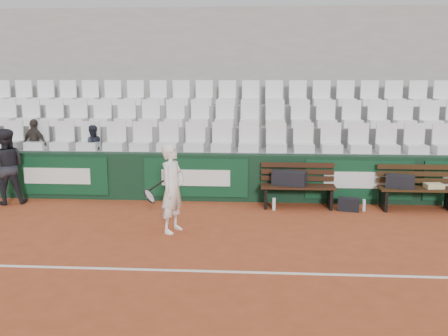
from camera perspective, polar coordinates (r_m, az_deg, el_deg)
ground at (r=7.03m, az=-5.46°, el=-11.60°), size 80.00×80.00×0.00m
court_baseline at (r=7.03m, az=-5.46°, el=-11.57°), size 18.00×0.06×0.01m
back_barrier at (r=10.69m, az=-1.70°, el=-1.05°), size 18.00×0.34×1.00m
grandstand_tier_front at (r=11.31m, az=-1.73°, el=-0.40°), size 18.00×0.95×1.00m
grandstand_tier_mid at (r=12.20m, az=-1.30°, el=1.48°), size 18.00×0.95×1.45m
grandstand_tier_back at (r=13.11m, az=-0.93°, el=3.10°), size 18.00×0.95×1.90m
grandstand_rear_wall at (r=13.63m, az=-0.73°, el=8.66°), size 18.00×0.30×4.40m
seat_row_front at (r=11.01m, az=-1.84°, el=3.59°), size 11.90×0.44×0.63m
seat_row_mid at (r=11.91m, az=-1.40°, el=6.29°), size 11.90×0.44×0.63m
seat_row_back at (r=12.83m, az=-1.02°, el=8.61°), size 11.90×0.44×0.63m
bench_left at (r=10.26m, az=8.42°, el=-3.23°), size 1.50×0.56×0.45m
bench_right at (r=10.66m, az=21.16°, el=-3.31°), size 1.50×0.56×0.45m
sports_bag_left at (r=10.20m, az=7.45°, el=-1.16°), size 0.72×0.47×0.29m
sports_bag_right at (r=10.49m, az=19.48°, el=-1.46°), size 0.59×0.39×0.25m
towel at (r=10.70m, az=22.86°, el=-1.88°), size 0.37×0.29×0.09m
sports_bag_ground at (r=10.23m, az=14.06°, el=-4.05°), size 0.45×0.33×0.25m
water_bottle_near at (r=10.01m, az=5.73°, el=-4.11°), size 0.07×0.07×0.25m
water_bottle_far at (r=10.26m, az=15.70°, el=-4.12°), size 0.07×0.07×0.24m
tennis_player at (r=8.51m, az=-5.93°, el=-2.32°), size 0.77×0.65×1.52m
ball_kid at (r=11.27m, az=-23.66°, el=0.15°), size 0.93×0.84×1.57m
spectator_b at (r=12.09m, az=-20.91°, el=4.72°), size 0.72×0.50×1.13m
spectator_c at (r=11.60m, az=-14.91°, el=4.52°), size 0.60×0.54×1.00m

